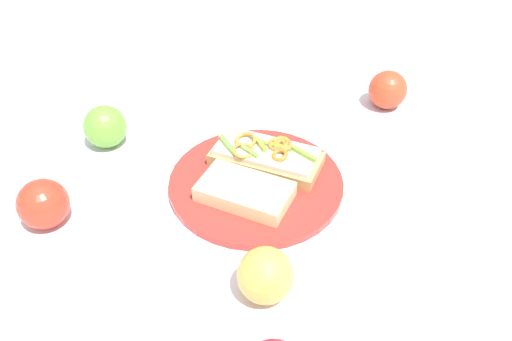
{
  "coord_description": "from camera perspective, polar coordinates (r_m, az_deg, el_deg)",
  "views": [
    {
      "loc": [
        0.17,
        -0.6,
        0.55
      ],
      "look_at": [
        0.0,
        0.0,
        0.03
      ],
      "focal_mm": 35.6,
      "sensor_mm": 36.0,
      "label": 1
    }
  ],
  "objects": [
    {
      "name": "apple_2",
      "position": [
        0.94,
        -16.59,
        4.76
      ],
      "size": [
        0.1,
        0.1,
        0.08
      ],
      "primitive_type": "sphere",
      "rotation": [
        0.0,
        0.0,
        2.82
      ],
      "color": "#69AC38",
      "rests_on": "ground_plane"
    },
    {
      "name": "apple_1",
      "position": [
        0.81,
        -22.79,
        -3.46
      ],
      "size": [
        0.09,
        0.09,
        0.08
      ],
      "primitive_type": "sphere",
      "rotation": [
        0.0,
        0.0,
        4.96
      ],
      "color": "red",
      "rests_on": "ground_plane"
    },
    {
      "name": "ground_plane",
      "position": [
        0.83,
        0.0,
        -1.72
      ],
      "size": [
        2.0,
        2.0,
        0.0
      ],
      "primitive_type": "plane",
      "color": "white",
      "rests_on": "ground"
    },
    {
      "name": "plate",
      "position": [
        0.83,
        0.0,
        -1.4
      ],
      "size": [
        0.28,
        0.28,
        0.01
      ],
      "primitive_type": "cylinder",
      "color": "#B8312A",
      "rests_on": "ground_plane"
    },
    {
      "name": "apple_4",
      "position": [
        1.04,
        14.58,
        8.78
      ],
      "size": [
        0.1,
        0.1,
        0.08
      ],
      "primitive_type": "sphere",
      "rotation": [
        0.0,
        0.0,
        0.37
      ],
      "color": "#C44224",
      "rests_on": "ground_plane"
    },
    {
      "name": "sandwich",
      "position": [
        0.85,
        1.14,
        1.68
      ],
      "size": [
        0.19,
        0.1,
        0.04
      ],
      "rotation": [
        0.0,
        0.0,
        6.16
      ],
      "color": "tan",
      "rests_on": "plate"
    },
    {
      "name": "apple_0",
      "position": [
        0.66,
        1.09,
        -11.7
      ],
      "size": [
        0.1,
        0.1,
        0.07
      ],
      "primitive_type": "sphere",
      "rotation": [
        0.0,
        0.0,
        4.26
      ],
      "color": "gold",
      "rests_on": "ground_plane"
    },
    {
      "name": "bread_slice_side",
      "position": [
        0.78,
        -1.26,
        -2.39
      ],
      "size": [
        0.15,
        0.1,
        0.03
      ],
      "primitive_type": "cube",
      "rotation": [
        0.0,
        0.0,
        6.12
      ],
      "color": "beige",
      "rests_on": "plate"
    }
  ]
}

